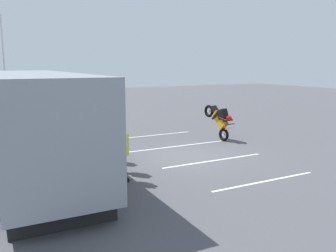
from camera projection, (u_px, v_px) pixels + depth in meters
ground_plane at (187, 156)px, 13.86m from camera, size 80.00×80.00×0.00m
tour_bus at (35, 124)px, 11.35m from camera, size 9.96×2.74×3.25m
spectator_far_left at (122, 148)px, 10.64m from camera, size 0.57×0.33×1.73m
spectator_left at (120, 143)px, 11.55m from camera, size 0.57×0.32×1.70m
spectator_centre at (109, 135)px, 12.83m from camera, size 0.58×0.33×1.68m
spectator_right at (94, 132)px, 13.56m from camera, size 0.57×0.33×1.67m
spectator_far_right at (89, 126)px, 14.63m from camera, size 0.57×0.39×1.74m
parked_motorcycle_silver at (79, 144)px, 13.76m from camera, size 2.05×0.58×0.99m
stunt_motorcycle at (220, 119)px, 16.63m from camera, size 2.01×0.64×1.71m
flagpole at (5, 79)px, 16.81m from camera, size 0.78×0.36×5.79m
bay_line_a at (265, 181)px, 10.84m from camera, size 0.12×3.92×0.01m
bay_line_b at (214, 161)px, 13.18m from camera, size 0.12×4.28×0.01m
bay_line_c at (178, 146)px, 15.52m from camera, size 0.12×4.75×0.01m
bay_line_d at (151, 135)px, 17.86m from camera, size 0.12×4.28×0.01m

